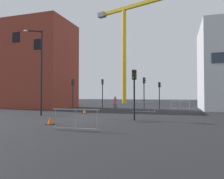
# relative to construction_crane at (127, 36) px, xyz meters

# --- Properties ---
(ground) EXTENTS (160.00, 160.00, 0.00)m
(ground) POSITION_rel_construction_crane_xyz_m (4.22, -30.64, -14.87)
(ground) COLOR black
(brick_building) EXTENTS (10.98, 7.06, 12.11)m
(brick_building) POSITION_rel_construction_crane_xyz_m (-8.99, -19.90, -8.81)
(brick_building) COLOR brown
(brick_building) RESTS_ON ground
(construction_crane) EXTENTS (19.84, 7.57, 21.67)m
(construction_crane) POSITION_rel_construction_crane_xyz_m (0.00, 0.00, 0.00)
(construction_crane) COLOR yellow
(construction_crane) RESTS_ON ground
(streetlamp_tall) EXTENTS (1.47, 0.82, 7.47)m
(streetlamp_tall) POSITION_rel_construction_crane_xyz_m (-0.61, -30.01, -10.51)
(streetlamp_tall) COLOR black
(streetlamp_tall) RESTS_ON ground
(traffic_light_far) EXTENTS (0.30, 0.39, 3.57)m
(traffic_light_far) POSITION_rel_construction_crane_xyz_m (8.00, -30.95, -12.45)
(traffic_light_far) COLOR black
(traffic_light_far) RESTS_ON ground
(traffic_light_island) EXTENTS (0.28, 0.38, 3.92)m
(traffic_light_island) POSITION_rel_construction_crane_xyz_m (1.25, -18.97, -12.23)
(traffic_light_island) COLOR #2D2D30
(traffic_light_island) RESTS_ON ground
(traffic_light_median) EXTENTS (0.38, 0.28, 3.89)m
(traffic_light_median) POSITION_rel_construction_crane_xyz_m (7.02, -20.28, -12.25)
(traffic_light_median) COLOR #232326
(traffic_light_median) RESTS_ON ground
(traffic_light_corner) EXTENTS (0.27, 0.38, 3.62)m
(traffic_light_corner) POSITION_rel_construction_crane_xyz_m (-0.78, -23.47, -12.42)
(traffic_light_corner) COLOR #232326
(traffic_light_corner) RESTS_ON ground
(traffic_light_verge) EXTENTS (0.38, 0.27, 3.52)m
(traffic_light_verge) POSITION_rel_construction_crane_xyz_m (8.52, -16.85, -12.48)
(traffic_light_verge) COLOR black
(traffic_light_verge) RESTS_ON ground
(pedestrian_walking) EXTENTS (0.34, 0.34, 1.62)m
(pedestrian_walking) POSITION_rel_construction_crane_xyz_m (4.05, -22.42, -13.93)
(pedestrian_walking) COLOR #4C4C51
(pedestrian_walking) RESTS_ON ground
(safety_barrier_right_run) EXTENTS (2.48, 0.16, 1.08)m
(safety_barrier_right_run) POSITION_rel_construction_crane_xyz_m (6.18, -36.37, -14.30)
(safety_barrier_right_run) COLOR gray
(safety_barrier_right_run) RESTS_ON ground
(safety_barrier_left_run) EXTENTS (2.39, 0.09, 1.08)m
(safety_barrier_left_run) POSITION_rel_construction_crane_xyz_m (7.57, -23.90, -14.30)
(safety_barrier_left_run) COLOR #9EA0A5
(safety_barrier_left_run) RESTS_ON ground
(safety_barrier_front) EXTENTS (2.50, 0.22, 1.08)m
(safety_barrier_front) POSITION_rel_construction_crane_xyz_m (11.14, -16.89, -14.30)
(safety_barrier_front) COLOR #9EA0A5
(safety_barrier_front) RESTS_ON ground
(traffic_cone_orange) EXTENTS (0.47, 0.47, 0.47)m
(traffic_cone_orange) POSITION_rel_construction_crane_xyz_m (2.20, -26.67, -14.65)
(traffic_cone_orange) COLOR black
(traffic_cone_orange) RESTS_ON ground
(traffic_cone_on_verge) EXTENTS (0.49, 0.49, 0.49)m
(traffic_cone_on_verge) POSITION_rel_construction_crane_xyz_m (3.64, -34.72, -14.64)
(traffic_cone_on_verge) COLOR black
(traffic_cone_on_verge) RESTS_ON ground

